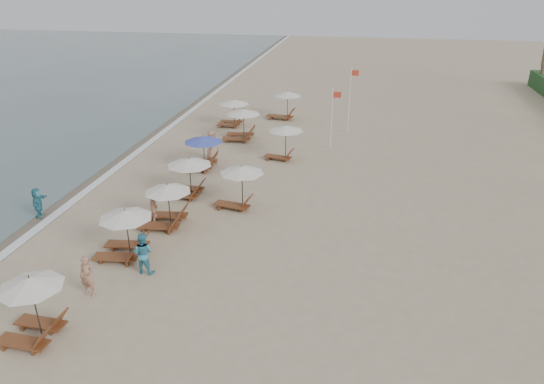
% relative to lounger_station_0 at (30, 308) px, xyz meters
% --- Properties ---
extents(ground, '(160.00, 160.00, 0.00)m').
position_rel_lounger_station_0_xyz_m(ground, '(6.54, 4.80, -1.23)').
color(ground, tan).
rests_on(ground, ground).
extents(wet_sand_band, '(3.20, 140.00, 0.01)m').
position_rel_lounger_station_0_xyz_m(wet_sand_band, '(-5.96, 14.80, -1.23)').
color(wet_sand_band, '#6B5E4C').
rests_on(wet_sand_band, ground).
extents(foam_line, '(0.50, 140.00, 0.02)m').
position_rel_lounger_station_0_xyz_m(foam_line, '(-4.66, 14.80, -1.22)').
color(foam_line, white).
rests_on(foam_line, ground).
extents(lounger_station_0, '(2.33, 2.07, 2.39)m').
position_rel_lounger_station_0_xyz_m(lounger_station_0, '(0.00, 0.00, 0.00)').
color(lounger_station_0, brown).
rests_on(lounger_station_0, ground).
extents(lounger_station_1, '(2.53, 2.22, 2.17)m').
position_rel_lounger_station_0_xyz_m(lounger_station_1, '(0.53, 5.42, -0.12)').
color(lounger_station_1, brown).
rests_on(lounger_station_1, ground).
extents(lounger_station_2, '(2.60, 2.17, 2.12)m').
position_rel_lounger_station_0_xyz_m(lounger_station_2, '(1.17, 8.36, -0.21)').
color(lounger_station_2, brown).
rests_on(lounger_station_2, ground).
extents(lounger_station_3, '(2.48, 2.38, 2.12)m').
position_rel_lounger_station_0_xyz_m(lounger_station_3, '(1.09, 11.85, -0.02)').
color(lounger_station_3, brown).
rests_on(lounger_station_3, ground).
extents(lounger_station_4, '(2.72, 2.36, 2.08)m').
position_rel_lounger_station_0_xyz_m(lounger_station_4, '(0.49, 15.86, -0.17)').
color(lounger_station_4, brown).
rests_on(lounger_station_4, ground).
extents(lounger_station_5, '(2.74, 2.43, 2.25)m').
position_rel_lounger_station_0_xyz_m(lounger_station_5, '(1.52, 21.86, -0.08)').
color(lounger_station_5, brown).
rests_on(lounger_station_5, ground).
extents(lounger_station_6, '(2.49, 2.36, 2.08)m').
position_rel_lounger_station_0_xyz_m(lounger_station_6, '(0.03, 25.17, -0.06)').
color(lounger_station_6, brown).
rests_on(lounger_station_6, ground).
extents(inland_station_0, '(2.62, 2.24, 2.22)m').
position_rel_lounger_station_0_xyz_m(inland_station_0, '(4.11, 10.88, 0.20)').
color(inland_station_0, brown).
rests_on(inland_station_0, ground).
extents(inland_station_1, '(2.55, 2.24, 2.22)m').
position_rel_lounger_station_0_xyz_m(inland_station_1, '(5.15, 18.41, 0.25)').
color(inland_station_1, brown).
rests_on(inland_station_1, ground).
extents(inland_station_2, '(2.88, 2.24, 2.22)m').
position_rel_lounger_station_0_xyz_m(inland_station_2, '(3.64, 27.86, 0.05)').
color(inland_station_2, brown).
rests_on(inland_station_2, ground).
extents(beachgoer_near, '(0.62, 0.43, 1.64)m').
position_rel_lounger_station_0_xyz_m(beachgoer_near, '(0.49, 2.54, -0.41)').
color(beachgoer_near, '#A47159').
rests_on(beachgoer_near, ground).
extents(beachgoer_mid_a, '(0.89, 0.72, 1.75)m').
position_rel_lounger_station_0_xyz_m(beachgoer_mid_a, '(1.85, 4.41, -0.36)').
color(beachgoer_mid_a, teal).
rests_on(beachgoer_mid_a, ground).
extents(beachgoer_mid_b, '(1.01, 1.28, 1.74)m').
position_rel_lounger_station_0_xyz_m(beachgoer_mid_b, '(0.64, 8.50, -0.36)').
color(beachgoer_mid_b, '#92634A').
rests_on(beachgoer_mid_b, ground).
extents(beachgoer_far_b, '(1.02, 1.10, 1.89)m').
position_rel_lounger_station_0_xyz_m(beachgoer_far_b, '(0.70, 17.55, -0.28)').
color(beachgoer_far_b, '#AA795C').
rests_on(beachgoer_far_b, ground).
extents(waterline_walker, '(0.78, 1.48, 1.52)m').
position_rel_lounger_station_0_xyz_m(waterline_walker, '(-5.25, 8.11, -0.47)').
color(waterline_walker, teal).
rests_on(waterline_walker, ground).
extents(flag_pole_near, '(0.60, 0.08, 4.10)m').
position_rel_lounger_station_0_xyz_m(flag_pole_near, '(8.00, 21.16, 1.06)').
color(flag_pole_near, silver).
rests_on(flag_pole_near, ground).
extents(flag_pole_far, '(0.60, 0.08, 4.82)m').
position_rel_lounger_station_0_xyz_m(flag_pole_far, '(8.98, 25.14, 1.43)').
color(flag_pole_far, silver).
rests_on(flag_pole_far, ground).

